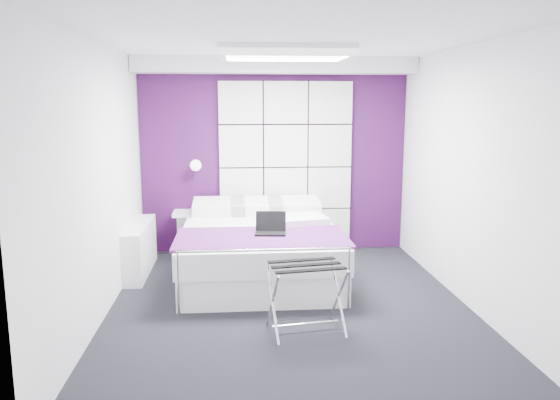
# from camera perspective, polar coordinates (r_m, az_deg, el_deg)

# --- Properties ---
(floor) EXTENTS (4.40, 4.40, 0.00)m
(floor) POSITION_cam_1_polar(r_m,az_deg,el_deg) (5.59, 1.05, -11.18)
(floor) COLOR black
(floor) RESTS_ON ground
(ceiling) EXTENTS (4.40, 4.40, 0.00)m
(ceiling) POSITION_cam_1_polar(r_m,az_deg,el_deg) (5.24, 1.14, 16.35)
(ceiling) COLOR white
(ceiling) RESTS_ON wall_back
(wall_back) EXTENTS (3.60, 0.00, 3.60)m
(wall_back) POSITION_cam_1_polar(r_m,az_deg,el_deg) (7.44, -0.61, 4.49)
(wall_back) COLOR white
(wall_back) RESTS_ON floor
(wall_left) EXTENTS (0.00, 4.40, 4.40)m
(wall_left) POSITION_cam_1_polar(r_m,az_deg,el_deg) (5.39, -18.34, 1.80)
(wall_left) COLOR white
(wall_left) RESTS_ON floor
(wall_right) EXTENTS (0.00, 4.40, 4.40)m
(wall_right) POSITION_cam_1_polar(r_m,az_deg,el_deg) (5.73, 19.34, 2.21)
(wall_right) COLOR white
(wall_right) RESTS_ON floor
(accent_wall) EXTENTS (3.58, 0.02, 2.58)m
(accent_wall) POSITION_cam_1_polar(r_m,az_deg,el_deg) (7.43, -0.60, 4.48)
(accent_wall) COLOR #350D3B
(accent_wall) RESTS_ON wall_back
(soffit) EXTENTS (3.58, 0.50, 0.20)m
(soffit) POSITION_cam_1_polar(r_m,az_deg,el_deg) (7.16, -0.48, 13.89)
(soffit) COLOR white
(soffit) RESTS_ON wall_back
(headboard) EXTENTS (1.80, 0.08, 2.30)m
(headboard) POSITION_cam_1_polar(r_m,az_deg,el_deg) (7.40, 0.59, 3.45)
(headboard) COLOR silver
(headboard) RESTS_ON wall_back
(skylight) EXTENTS (1.36, 0.86, 0.12)m
(skylight) POSITION_cam_1_polar(r_m,az_deg,el_deg) (5.83, 0.52, 15.23)
(skylight) COLOR white
(skylight) RESTS_ON ceiling
(wall_lamp) EXTENTS (0.15, 0.15, 0.15)m
(wall_lamp) POSITION_cam_1_polar(r_m,az_deg,el_deg) (7.31, -8.79, 3.64)
(wall_lamp) COLOR white
(wall_lamp) RESTS_ON wall_back
(radiator) EXTENTS (0.22, 1.20, 0.60)m
(radiator) POSITION_cam_1_polar(r_m,az_deg,el_deg) (6.81, -14.42, -4.92)
(radiator) COLOR white
(radiator) RESTS_ON floor
(bed) EXTENTS (1.83, 2.22, 0.77)m
(bed) POSITION_cam_1_polar(r_m,az_deg,el_deg) (6.45, -2.16, -5.17)
(bed) COLOR white
(bed) RESTS_ON floor
(nightstand) EXTENTS (0.48, 0.37, 0.05)m
(nightstand) POSITION_cam_1_polar(r_m,az_deg,el_deg) (7.37, -9.24, -1.35)
(nightstand) COLOR white
(nightstand) RESTS_ON wall_back
(luggage_rack) EXTENTS (0.63, 0.47, 0.62)m
(luggage_rack) POSITION_cam_1_polar(r_m,az_deg,el_deg) (4.96, 2.73, -10.18)
(luggage_rack) COLOR silver
(luggage_rack) RESTS_ON floor
(laptop) EXTENTS (0.33, 0.24, 0.24)m
(laptop) POSITION_cam_1_polar(r_m,az_deg,el_deg) (5.96, -1.03, -2.95)
(laptop) COLOR black
(laptop) RESTS_ON bed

